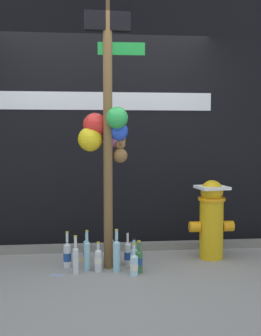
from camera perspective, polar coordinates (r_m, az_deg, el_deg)
ground_plane at (r=4.05m, az=-2.73°, el=-14.60°), size 14.00×14.00×0.00m
building_wall at (r=5.17m, az=-3.64°, el=8.02°), size 10.00×0.21×3.30m
curb_strip at (r=4.96m, az=-3.37°, el=-10.55°), size 8.00×0.12×0.08m
memorial_post at (r=4.20m, az=-3.23°, el=6.71°), size 0.66×0.46×2.68m
fire_hydrant at (r=4.66m, az=10.80°, el=-6.55°), size 0.48×0.34×0.84m
bottle_0 at (r=4.47m, az=-2.71°, el=-10.92°), size 0.07×0.07×0.37m
bottle_1 at (r=4.18m, az=-7.37°, el=-11.91°), size 0.06×0.06×0.37m
bottle_2 at (r=4.27m, az=-5.84°, el=-11.42°), size 0.06×0.06×0.40m
bottle_3 at (r=4.39m, az=-8.46°, el=-11.39°), size 0.08×0.08×0.36m
bottle_4 at (r=4.41m, az=-0.39°, el=-11.37°), size 0.07×0.07×0.35m
bottle_5 at (r=4.19m, az=1.12°, el=-12.24°), size 0.07×0.07×0.31m
bottle_6 at (r=4.19m, az=-1.87°, el=-11.53°), size 0.07×0.07×0.42m
bottle_7 at (r=4.10m, az=0.48°, el=-12.78°), size 0.08×0.08×0.31m
bottle_8 at (r=4.23m, az=-4.34°, el=-12.11°), size 0.07×0.07×0.29m
bottle_9 at (r=4.30m, az=0.47°, el=-11.88°), size 0.08×0.08×0.31m
bottle_10 at (r=4.57m, az=-5.94°, el=-10.91°), size 0.06×0.06×0.31m
bottle_11 at (r=4.38m, az=-1.94°, el=-11.40°), size 0.07×0.07×0.33m
litter_0 at (r=4.65m, az=-6.85°, el=-12.07°), size 0.20×0.20×0.01m
litter_1 at (r=4.19m, az=-9.79°, el=-13.95°), size 0.15×0.12×0.01m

